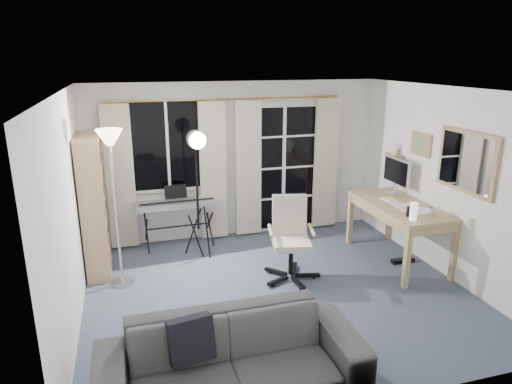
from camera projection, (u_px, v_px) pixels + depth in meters
floor at (277, 292)px, 5.56m from camera, size 4.50×4.00×0.02m
window at (167, 145)px, 6.66m from camera, size 1.20×0.08×1.40m
french_door at (283, 169)px, 7.28m from camera, size 1.32×0.09×2.11m
curtains at (230, 170)px, 6.94m from camera, size 3.60×0.07×2.13m
bookshelf at (92, 210)px, 5.85m from camera, size 0.30×0.84×1.81m
torchiere_lamp at (112, 162)px, 5.30m from camera, size 0.39×0.39×1.95m
keyboard_piano at (177, 205)px, 6.67m from camera, size 1.22×0.61×0.88m
studio_light at (197, 155)px, 6.07m from camera, size 0.35×0.37×1.85m
office_chair at (290, 230)px, 5.80m from camera, size 0.74×0.73×1.06m
desk at (400, 211)px, 6.20m from camera, size 0.78×1.55×0.83m
monitor at (396, 173)px, 6.55m from camera, size 0.20×0.60×0.52m
desk_clutter at (405, 223)px, 5.98m from camera, size 0.48×0.94×1.05m
mug at (431, 210)px, 5.72m from camera, size 0.14×0.11×0.14m
wall_mirror at (467, 162)px, 5.38m from camera, size 0.04×0.94×0.74m
framed_print at (421, 144)px, 6.20m from camera, size 0.03×0.42×0.32m
wall_shelf at (395, 151)px, 6.70m from camera, size 0.16×0.30×0.18m
sofa at (231, 348)px, 3.76m from camera, size 2.21×0.65×0.86m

